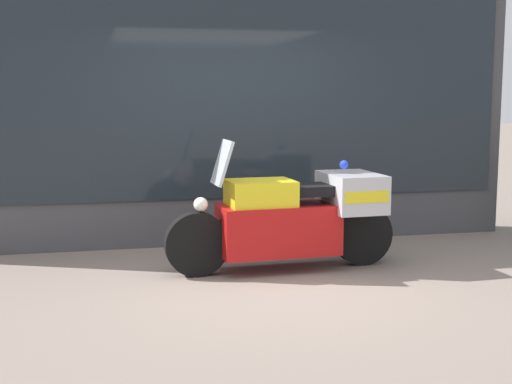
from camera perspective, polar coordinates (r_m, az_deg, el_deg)
name	(u,v)px	position (r m, az deg, el deg)	size (l,w,h in m)	color
ground_plane	(269,284)	(6.64, 1.02, -7.38)	(60.00, 60.00, 0.00)	gray
shop_building	(197,90)	(8.30, -4.72, 8.12)	(6.86, 0.55, 3.55)	#424247
window_display	(250,200)	(8.54, -0.47, -0.61)	(5.71, 0.30, 2.04)	slate
paramedic_motorcycle	(296,215)	(7.10, 3.23, -1.83)	(2.35, 0.79, 1.31)	black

